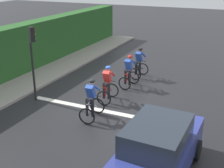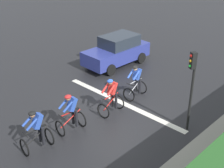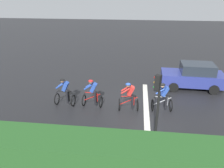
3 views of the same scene
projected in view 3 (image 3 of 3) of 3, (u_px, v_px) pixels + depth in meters
The scene contains 8 objects.
ground_plane at pixel (140, 109), 12.46m from camera, with size 80.00×80.00×0.00m, color black.
road_marking_stop_line at pixel (146, 109), 12.42m from camera, with size 7.00×0.30×0.01m, color silver.
cyclist_lead at pixel (65, 93), 12.53m from camera, with size 0.78×1.14×1.66m.
cyclist_second at pixel (93, 94), 12.38m from camera, with size 0.77×1.13×1.66m.
cyclist_mid at pixel (129, 98), 11.97m from camera, with size 0.76×1.13×1.66m.
cyclist_fourth at pixel (163, 98), 11.93m from camera, with size 0.76×1.13×1.66m.
car_navy at pixel (193, 76), 14.74m from camera, with size 2.00×4.16×1.76m.
traffic_light_near_crossing at pixel (157, 102), 8.49m from camera, with size 0.27×0.29×3.34m.
Camera 3 is at (-10.98, 0.31, 6.25)m, focal length 34.94 mm.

